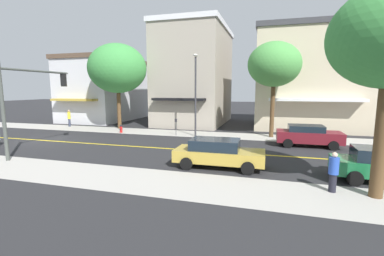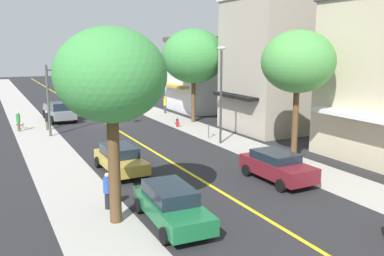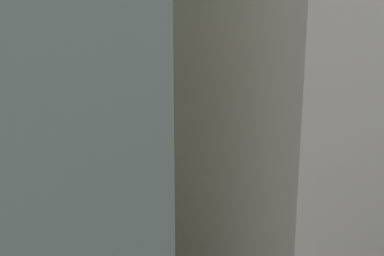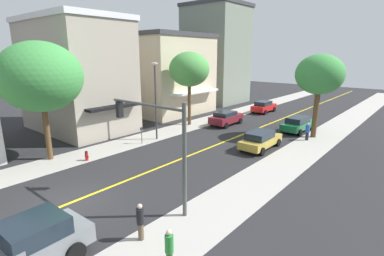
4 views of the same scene
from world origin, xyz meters
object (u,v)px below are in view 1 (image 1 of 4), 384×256
(street_lamp, at_px, (196,87))
(pedestrian_blue_shirt, at_px, (333,171))
(traffic_light_mast, at_px, (28,93))
(gold_sedan_right_curb, at_px, (218,153))
(street_tree_left_near, at_px, (274,65))
(fire_hydrant, at_px, (121,129))
(parking_meter, at_px, (176,124))
(street_tree_left_far, at_px, (117,69))
(maroon_sedan_left_curb, at_px, (308,135))
(pedestrian_yellow_shirt, at_px, (69,117))

(street_lamp, xyz_separation_m, pedestrian_blue_shirt, (10.74, 8.62, -3.41))
(traffic_light_mast, bearing_deg, gold_sedan_right_curb, -88.33)
(street_tree_left_near, xyz_separation_m, pedestrian_blue_shirt, (12.19, 2.30, -5.20))
(fire_hydrant, distance_m, parking_meter, 5.44)
(traffic_light_mast, bearing_deg, parking_meter, -35.54)
(street_tree_left_far, xyz_separation_m, street_lamp, (2.25, 8.79, -1.83))
(fire_hydrant, xyz_separation_m, maroon_sedan_left_curb, (1.64, 16.00, 0.44))
(street_tree_left_near, relative_size, street_tree_left_far, 0.92)
(parking_meter, relative_size, pedestrian_blue_shirt, 0.90)
(parking_meter, bearing_deg, pedestrian_blue_shirt, 44.09)
(street_tree_left_far, distance_m, pedestrian_yellow_shirt, 7.86)
(street_tree_left_near, distance_m, maroon_sedan_left_curb, 6.63)
(traffic_light_mast, bearing_deg, pedestrian_blue_shirt, -95.99)
(pedestrian_blue_shirt, bearing_deg, fire_hydrant, 108.57)
(pedestrian_blue_shirt, bearing_deg, traffic_light_mast, 136.40)
(street_lamp, height_order, pedestrian_yellow_shirt, street_lamp)
(fire_hydrant, height_order, street_lamp, street_lamp)
(street_tree_left_near, xyz_separation_m, traffic_light_mast, (10.42, -14.52, -2.24))
(fire_hydrant, height_order, parking_meter, parking_meter)
(street_tree_left_near, bearing_deg, street_tree_left_far, -93.04)
(street_lamp, bearing_deg, maroon_sedan_left_curb, 78.59)
(street_lamp, xyz_separation_m, pedestrian_yellow_shirt, (-1.93, -14.76, -3.26))
(street_lamp, bearing_deg, traffic_light_mast, -42.42)
(traffic_light_mast, bearing_deg, pedestrian_yellow_shirt, 31.04)
(gold_sedan_right_curb, bearing_deg, street_lamp, 111.60)
(pedestrian_blue_shirt, bearing_deg, pedestrian_yellow_shirt, 113.95)
(street_lamp, bearing_deg, gold_sedan_right_curb, 22.67)
(street_lamp, bearing_deg, pedestrian_blue_shirt, 38.75)
(pedestrian_blue_shirt, height_order, pedestrian_yellow_shirt, pedestrian_yellow_shirt)
(pedestrian_yellow_shirt, bearing_deg, pedestrian_blue_shirt, 139.26)
(street_tree_left_far, bearing_deg, street_lamp, 75.62)
(street_tree_left_near, xyz_separation_m, fire_hydrant, (1.59, -13.52, -5.67))
(maroon_sedan_left_curb, bearing_deg, pedestrian_blue_shirt, -91.97)
(fire_hydrant, height_order, traffic_light_mast, traffic_light_mast)
(maroon_sedan_left_curb, distance_m, pedestrian_blue_shirt, 8.96)
(parking_meter, distance_m, maroon_sedan_left_curb, 10.74)
(street_tree_left_near, distance_m, pedestrian_yellow_shirt, 21.68)
(maroon_sedan_left_curb, height_order, pedestrian_blue_shirt, pedestrian_blue_shirt)
(parking_meter, distance_m, gold_sedan_right_curb, 10.18)
(parking_meter, xyz_separation_m, street_lamp, (0.00, 1.79, 3.30))
(maroon_sedan_left_curb, height_order, gold_sedan_right_curb, maroon_sedan_left_curb)
(gold_sedan_right_curb, xyz_separation_m, pedestrian_yellow_shirt, (-10.56, -18.36, 0.22))
(street_tree_left_far, height_order, parking_meter, street_tree_left_far)
(traffic_light_mast, bearing_deg, street_tree_left_far, 2.99)
(fire_hydrant, height_order, maroon_sedan_left_curb, maroon_sedan_left_curb)
(street_tree_left_near, relative_size, pedestrian_blue_shirt, 4.89)
(street_tree_left_near, relative_size, fire_hydrant, 10.52)
(gold_sedan_right_curb, distance_m, pedestrian_blue_shirt, 5.44)
(traffic_light_mast, relative_size, maroon_sedan_left_curb, 1.27)
(pedestrian_yellow_shirt, bearing_deg, street_tree_left_far, 170.83)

